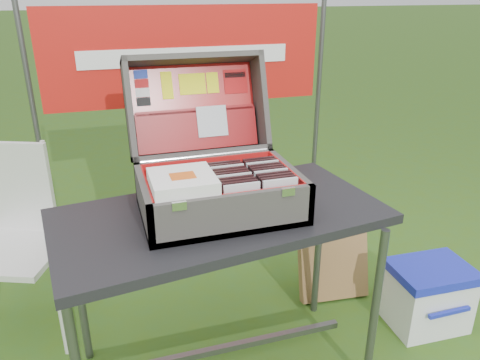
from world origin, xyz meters
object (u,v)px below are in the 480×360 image
object	(u,v)px
chair	(13,253)
cardboard_box	(333,263)
cooler	(428,296)
suitcase	(215,142)
table	(222,296)

from	to	relation	value
chair	cardboard_box	bearing A→B (deg)	17.31
cooler	cardboard_box	size ratio (longest dim) A/B	0.95
suitcase	cardboard_box	xyz separation A→B (m)	(0.76, 0.32, -0.89)
table	cardboard_box	xyz separation A→B (m)	(0.76, 0.38, -0.20)
table	cooler	size ratio (longest dim) A/B	3.31
table	suitcase	xyz separation A→B (m)	(-0.00, 0.06, 0.69)
suitcase	chair	bearing A→B (deg)	152.87
cardboard_box	suitcase	bearing A→B (deg)	-152.28
suitcase	cooler	bearing A→B (deg)	-3.47
table	suitcase	distance (m)	0.69
chair	table	bearing A→B (deg)	-7.99
suitcase	chair	world-z (taller)	suitcase
suitcase	cooler	xyz separation A→B (m)	(1.11, -0.07, -0.93)
suitcase	chair	distance (m)	1.17
chair	cooler	bearing A→B (deg)	7.52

